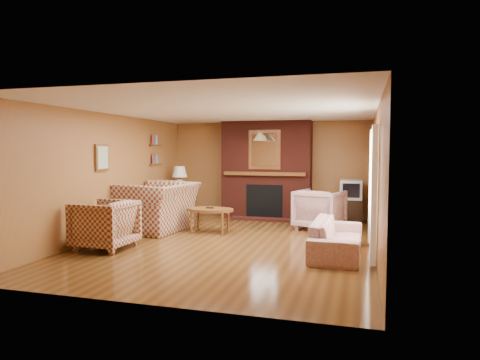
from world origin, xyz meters
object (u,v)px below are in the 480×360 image
(coffee_table, at_px, (210,211))
(side_table, at_px, (180,204))
(fireplace, at_px, (266,171))
(crt_tv, at_px, (351,190))
(plaid_armchair, at_px, (105,224))
(floral_armchair, at_px, (320,209))
(floral_sofa, at_px, (337,237))
(plaid_loveseat, at_px, (157,207))
(table_lamp, at_px, (180,177))
(tv_stand, at_px, (351,211))

(coffee_table, relative_size, side_table, 1.49)
(fireplace, distance_m, crt_tv, 2.10)
(fireplace, distance_m, plaid_armchair, 4.53)
(crt_tv, bearing_deg, floral_armchair, -122.12)
(fireplace, relative_size, floral_sofa, 1.26)
(plaid_loveseat, distance_m, plaid_armchair, 1.75)
(table_lamp, bearing_deg, plaid_loveseat, -81.85)
(plaid_loveseat, relative_size, side_table, 2.33)
(fireplace, relative_size, coffee_table, 2.43)
(plaid_armchair, distance_m, tv_stand, 5.54)
(coffee_table, bearing_deg, floral_sofa, -23.57)
(plaid_armchair, bearing_deg, floral_sofa, 102.21)
(floral_armchair, xyz_separation_m, coffee_table, (-2.13, -1.00, 0.02))
(floral_sofa, height_order, side_table, side_table)
(table_lamp, xyz_separation_m, crt_tv, (4.15, 0.34, -0.23))
(tv_stand, distance_m, crt_tv, 0.50)
(tv_stand, bearing_deg, side_table, -178.03)
(crt_tv, bearing_deg, side_table, -175.26)
(table_lamp, relative_size, tv_stand, 1.12)
(fireplace, distance_m, side_table, 2.33)
(table_lamp, bearing_deg, fireplace, 14.29)
(plaid_loveseat, xyz_separation_m, floral_sofa, (3.75, -1.04, -0.22))
(tv_stand, bearing_deg, table_lamp, -178.03)
(floral_sofa, relative_size, side_table, 2.87)
(floral_armchair, height_order, side_table, floral_armchair)
(plaid_loveseat, xyz_separation_m, floral_armchair, (3.27, 1.09, -0.08))
(floral_sofa, bearing_deg, crt_tv, -1.43)
(table_lamp, bearing_deg, coffee_table, -49.74)
(fireplace, height_order, table_lamp, fireplace)
(floral_sofa, xyz_separation_m, side_table, (-4.00, 2.78, 0.05))
(floral_sofa, distance_m, coffee_table, 2.85)
(plaid_armchair, xyz_separation_m, floral_sofa, (3.85, 0.70, -0.14))
(coffee_table, distance_m, tv_stand, 3.41)
(side_table, bearing_deg, floral_sofa, -34.84)
(fireplace, height_order, tv_stand, fireplace)
(plaid_armchair, relative_size, table_lamp, 1.48)
(fireplace, xyz_separation_m, coffee_table, (-0.70, -2.18, -0.74))
(side_table, bearing_deg, plaid_loveseat, -81.85)
(side_table, distance_m, tv_stand, 4.17)
(plaid_armchair, distance_m, table_lamp, 3.54)
(floral_sofa, height_order, tv_stand, floral_sofa)
(fireplace, height_order, crt_tv, fireplace)
(crt_tv, bearing_deg, floral_sofa, -92.74)
(fireplace, xyz_separation_m, plaid_armchair, (-1.95, -4.02, -0.76))
(fireplace, distance_m, floral_sofa, 3.93)
(floral_sofa, bearing_deg, plaid_loveseat, 75.83)
(fireplace, bearing_deg, table_lamp, -165.71)
(coffee_table, bearing_deg, table_lamp, 130.26)
(side_table, bearing_deg, fireplace, 14.29)
(floral_armchair, bearing_deg, fireplace, -23.14)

